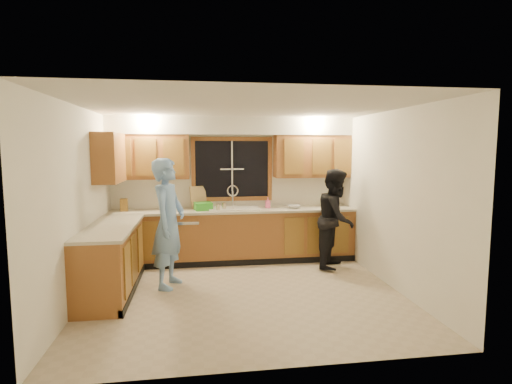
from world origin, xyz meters
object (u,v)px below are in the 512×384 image
at_px(bowl, 294,207).
at_px(stove, 102,272).
at_px(knife_block, 124,205).
at_px(dishwasher, 185,240).
at_px(sink, 234,212).
at_px(dish_crate, 203,206).
at_px(soap_bottle, 268,203).
at_px(woman, 336,218).
at_px(man, 169,223).

bearing_deg(bowl, stove, -148.14).
bearing_deg(knife_block, dishwasher, -4.78).
xyz_separation_m(sink, dishwasher, (-0.85, -0.01, -0.45)).
bearing_deg(dish_crate, soap_bottle, 4.74).
bearing_deg(dish_crate, bowl, -0.83).
height_order(dishwasher, woman, woman).
xyz_separation_m(knife_block, bowl, (2.89, -0.09, -0.08)).
height_order(sink, woman, woman).
xyz_separation_m(dishwasher, woman, (2.49, -0.57, 0.41)).
relative_size(dishwasher, stove, 0.91).
bearing_deg(dish_crate, woman, -14.31).
distance_m(stove, soap_bottle, 3.12).
distance_m(dishwasher, woman, 2.59).
bearing_deg(man, knife_block, 51.54).
distance_m(man, knife_block, 1.44).
relative_size(man, dish_crate, 6.52).
bearing_deg(soap_bottle, bowl, -14.77).
relative_size(man, bowl, 7.95).
bearing_deg(stove, dish_crate, 54.68).
distance_m(knife_block, bowl, 2.90).
bearing_deg(knife_block, stove, -90.60).
height_order(woman, dish_crate, woman).
bearing_deg(bowl, knife_block, 178.27).
relative_size(sink, knife_block, 4.05).
distance_m(stove, dish_crate, 2.27).
bearing_deg(knife_block, man, -57.47).
bearing_deg(woman, man, 132.93).
distance_m(man, bowl, 2.36).
relative_size(woman, bowl, 7.08).
xyz_separation_m(dishwasher, stove, (-0.95, -1.81, 0.04)).
distance_m(sink, woman, 1.74).
relative_size(dishwasher, woman, 0.50).
relative_size(sink, soap_bottle, 4.64).
xyz_separation_m(woman, knife_block, (-3.48, 0.62, 0.21)).
distance_m(man, dish_crate, 1.23).
height_order(soap_bottle, bowl, soap_bottle).
distance_m(man, soap_bottle, 2.04).
distance_m(woman, dish_crate, 2.25).
bearing_deg(bowl, dishwasher, 178.95).
height_order(dishwasher, man, man).
xyz_separation_m(man, woman, (2.67, 0.57, -0.10)).
bearing_deg(soap_bottle, man, -143.45).
xyz_separation_m(soap_bottle, bowl, (0.45, -0.12, -0.06)).
height_order(dish_crate, bowl, dish_crate).
relative_size(dishwasher, bowl, 3.56).
relative_size(dishwasher, soap_bottle, 4.42).
bearing_deg(bowl, soap_bottle, 165.23).
relative_size(stove, woman, 0.55).
height_order(sink, knife_block, sink).
bearing_deg(woman, knife_block, 110.86).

